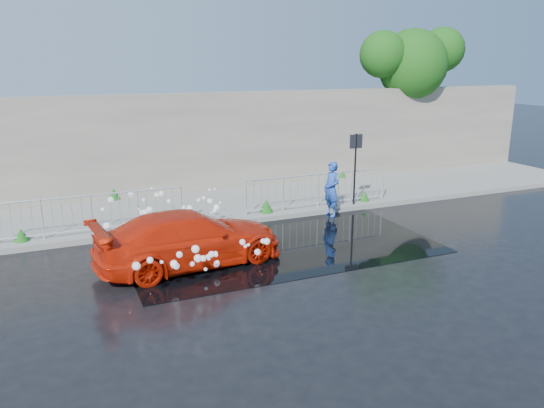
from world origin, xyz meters
The scene contains 13 objects.
ground centered at (0.00, 0.00, 0.00)m, with size 90.00×90.00×0.00m, color black.
pavement centered at (0.00, 5.00, 0.07)m, with size 30.00×4.00×0.15m, color gray.
curb centered at (0.00, 3.00, 0.08)m, with size 30.00×0.25×0.16m, color gray.
retaining_wall centered at (0.00, 7.20, 1.90)m, with size 30.00×0.60×3.50m, color #6A6559.
puddle centered at (0.50, 1.00, 0.01)m, with size 8.00×5.00×0.01m, color black.
sign_post centered at (4.20, 3.10, 1.72)m, with size 0.45×0.06×2.50m.
tree centered at (9.51, 7.41, 4.74)m, with size 4.91×2.93×6.15m.
railing_left centered at (-4.00, 3.35, 0.74)m, with size 5.05×0.05×1.10m.
railing_right centered at (3.00, 3.35, 0.74)m, with size 5.05×0.05×1.10m.
weeds centered at (-0.21, 4.50, 0.33)m, with size 12.17×3.93×0.40m.
water_spray centered at (-2.16, 1.14, 0.69)m, with size 3.41×5.75×1.08m.
red_car centered at (-2.03, 0.38, 0.66)m, with size 1.84×4.52×1.31m, color red.
person centered at (3.12, 2.70, 0.87)m, with size 0.63×0.41×1.73m, color #2248AA.
Camera 1 is at (-4.93, -11.39, 4.75)m, focal length 35.00 mm.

